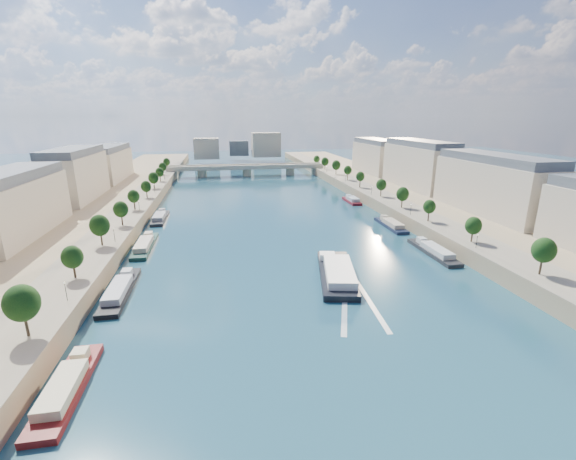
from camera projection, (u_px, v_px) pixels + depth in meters
name	position (u px, v px, depth m)	size (l,w,h in m)	color
ground	(272.00, 223.00, 156.43)	(700.00, 700.00, 0.00)	#0E2B3E
quay_left	(81.00, 226.00, 143.53)	(44.00, 520.00, 5.00)	#9E8460
quay_right	(435.00, 210.00, 167.90)	(44.00, 520.00, 5.00)	#9E8460
pave_left	(122.00, 218.00, 145.34)	(14.00, 520.00, 0.10)	gray
pave_right	(403.00, 206.00, 164.64)	(14.00, 520.00, 0.10)	gray
trees_left	(127.00, 202.00, 146.02)	(4.80, 268.80, 8.26)	#382B1E
trees_right	(390.00, 189.00, 172.19)	(4.80, 268.80, 8.26)	#382B1E
lamps_left	(128.00, 217.00, 135.89)	(0.36, 200.36, 4.28)	black
lamps_right	(389.00, 198.00, 167.82)	(0.36, 200.36, 4.28)	black
buildings_left	(49.00, 185.00, 148.68)	(16.00, 226.00, 23.20)	#C4B497
buildings_right	(450.00, 174.00, 177.45)	(16.00, 226.00, 23.20)	#C4B497
skyline	(243.00, 146.00, 359.92)	(79.00, 42.00, 22.00)	#C4B497
bridge	(247.00, 169.00, 279.44)	(112.00, 12.00, 8.15)	#C1B79E
tour_barge	(337.00, 273.00, 104.11)	(15.04, 32.11, 4.20)	black
wake	(358.00, 305.00, 88.87)	(12.89, 26.01, 0.04)	silver
moored_barges_left	(122.00, 287.00, 96.30)	(5.00, 158.31, 3.60)	#192438
moored_barges_right	(429.00, 249.00, 124.07)	(5.00, 167.56, 3.60)	black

